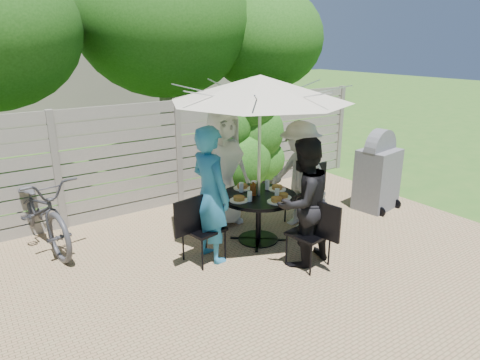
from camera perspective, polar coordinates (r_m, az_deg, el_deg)
backyard_envelope at (r=14.22m, az=-21.97°, el=16.09°), size 60.00×60.00×5.00m
patio_table at (r=6.10m, az=2.48°, el=-3.91°), size 1.17×1.17×0.71m
umbrella at (r=5.69m, az=2.71°, el=12.12°), size 2.65×2.65×2.36m
chair_back at (r=6.88m, az=-2.92°, el=-3.31°), size 0.44×0.66×0.91m
person_back at (r=6.57m, az=-2.31°, el=1.63°), size 0.95×0.66×1.84m
chair_left at (r=5.64m, az=-4.94°, el=-8.23°), size 0.71×0.53×0.94m
person_left at (r=5.47m, az=-3.95°, el=-2.00°), size 0.49×0.69×1.81m
chair_front at (r=5.58m, az=9.17°, el=-8.77°), size 0.52×0.70×0.93m
person_front at (r=5.44m, az=8.39°, el=-3.04°), size 0.87×0.70×1.67m
chair_right at (r=6.82m, az=8.53°, el=-3.57°), size 0.69×0.47×0.95m
person_right at (r=6.55m, az=7.94°, el=0.61°), size 0.71×1.13×1.67m
plate_back at (r=6.28m, az=0.31°, el=-0.94°), size 0.26×0.26×0.06m
plate_left at (r=5.80m, az=-0.14°, el=-2.57°), size 0.26×0.26×0.06m
plate_front at (r=5.77m, az=4.90°, el=-2.73°), size 0.26×0.26×0.06m
plate_right at (r=6.25m, az=4.97°, el=-1.09°), size 0.26×0.26×0.06m
plate_extra at (r=5.93m, az=5.74°, el=-2.18°), size 0.24×0.24×0.06m
glass_back at (r=6.12m, az=0.16°, el=-0.98°), size 0.07×0.07×0.14m
glass_left at (r=5.77m, az=1.29°, el=-2.20°), size 0.07×0.07×0.14m
glass_front at (r=5.89m, az=4.96°, el=-1.82°), size 0.07×0.07×0.14m
glass_right at (r=6.24m, az=3.65°, el=-0.64°), size 0.07×0.07×0.14m
syrup_jug at (r=6.00m, az=1.77°, el=-1.30°), size 0.09×0.09×0.16m
coffee_cup at (r=6.23m, az=1.85°, el=-0.77°), size 0.08×0.08×0.12m
bicycle at (r=6.59m, az=-25.17°, el=-3.59°), size 1.03×2.14×1.08m
bbq_grill at (r=7.62m, az=17.87°, el=0.84°), size 0.76×0.63×1.40m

